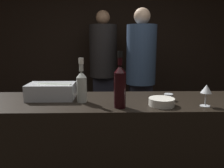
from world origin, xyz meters
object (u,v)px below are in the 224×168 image
Objects in this scene: red_wine_bottle_black_foil at (120,85)px; person_in_hoodie at (141,71)px; ice_bin_with_bottles at (52,90)px; person_blond_tee at (103,66)px; wine_glass at (206,90)px; white_wine_bottle at (82,84)px; bowl_white at (162,102)px; candle_votive at (169,97)px.

red_wine_bottle_black_foil is 1.50m from person_in_hoodie.
ice_bin_with_bottles is 0.94× the size of red_wine_bottle_black_foil.
wine_glass is at bearing -55.39° from person_blond_tee.
wine_glass is 0.08× the size of person_blond_tee.
ice_bin_with_bottles is 0.19× the size of person_blond_tee.
person_blond_tee is (0.13, 1.81, -0.06)m from white_wine_bottle.
bowl_white is 1.97m from person_blond_tee.
red_wine_bottle_black_foil is 1.96m from person_blond_tee.
wine_glass is (0.30, -0.02, 0.09)m from bowl_white.
white_wine_bottle is at bearing 171.24° from wine_glass.
ice_bin_with_bottles reaches higher than bowl_white.
ice_bin_with_bottles is at bearing -88.11° from person_blond_tee.
ice_bin_with_bottles is 1.75m from person_blond_tee.
white_wine_bottle is 0.17× the size of person_blond_tee.
ice_bin_with_bottles is at bearing 168.19° from wine_glass.
person_blond_tee reaches higher than white_wine_bottle.
ice_bin_with_bottles is at bearing 154.50° from red_wine_bottle_black_foil.
ice_bin_with_bottles is 2.33× the size of wine_glass.
bowl_white is at bearing 175.48° from wine_glass.
wine_glass reaches higher than ice_bin_with_bottles.
ice_bin_with_bottles is 0.83m from bowl_white.
white_wine_bottle is at bearing 169.04° from bowl_white.
person_in_hoodie is at bearing 54.13° from ice_bin_with_bottles.
wine_glass is 0.40× the size of red_wine_bottle_black_foil.
candle_votive is 0.66m from white_wine_bottle.
ice_bin_with_bottles is 0.19× the size of person_in_hoodie.
white_wine_bottle is (0.24, -0.10, 0.07)m from ice_bin_with_bottles.
person_blond_tee is (-0.43, 1.92, 0.05)m from bowl_white.
red_wine_bottle_black_foil is (-0.59, -0.01, 0.04)m from wine_glass.
person_in_hoodie is at bearing 90.61° from candle_votive.
person_blond_tee reaches higher than bowl_white.
red_wine_bottle_black_foil is 0.20× the size of person_blond_tee.
red_wine_bottle_black_foil is at bearing -176.22° from person_in_hoodie.
red_wine_bottle_black_foil is 0.31m from white_wine_bottle.
person_in_hoodie reaches higher than ice_bin_with_bottles.
white_wine_bottle is at bearing 151.61° from red_wine_bottle_black_foil.
white_wine_bottle reaches higher than ice_bin_with_bottles.
person_in_hoodie is (0.37, 1.45, -0.10)m from red_wine_bottle_black_foil.
red_wine_bottle_black_foil reaches higher than ice_bin_with_bottles.
bowl_white is 0.10× the size of person_blond_tee.
ice_bin_with_bottles is 0.27m from white_wine_bottle.
candle_votive is at bearing -161.48° from person_in_hoodie.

